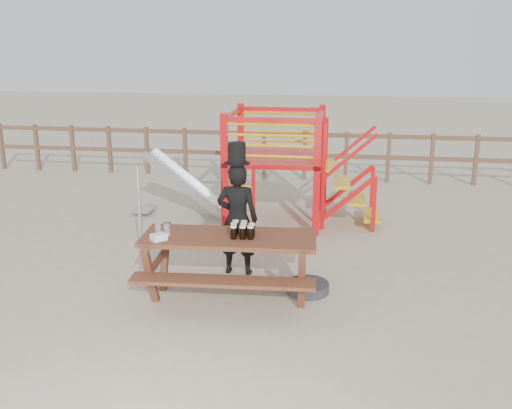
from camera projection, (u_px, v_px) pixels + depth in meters
name	position (u px, v px, depth m)	size (l,w,h in m)	color
ground	(227.00, 300.00, 7.46)	(60.00, 60.00, 0.00)	#BAAD91
back_fence	(284.00, 149.00, 13.91)	(15.09, 0.09, 1.20)	brown
playground_fort	(272.00, 164.00, 10.55)	(4.71, 1.84, 2.10)	red
picnic_table	(229.00, 259.00, 7.39)	(2.32, 1.67, 0.86)	brown
man_with_hat	(237.00, 216.00, 8.13)	(0.60, 0.39, 1.92)	black
metal_pole	(141.00, 230.00, 7.54)	(0.04, 0.04, 1.73)	#B2B2B7
parasol_base	(308.00, 287.00, 7.69)	(0.58, 0.58, 0.24)	#313135
paper_bag	(159.00, 237.00, 7.13)	(0.18, 0.14, 0.08)	white
stout_pints	(242.00, 230.00, 7.26)	(0.31, 0.30, 0.17)	black
empty_glasses	(162.00, 230.00, 7.30)	(0.19, 0.10, 0.15)	silver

